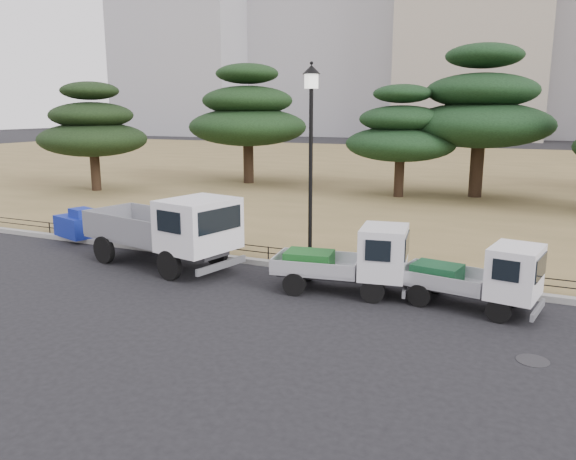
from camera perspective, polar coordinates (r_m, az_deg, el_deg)
The scene contains 14 objects.
ground at distance 14.32m, azimuth -3.35°, elevation -6.63°, with size 220.00×220.00×0.00m, color black.
lawn at distance 43.28m, azimuth 16.00°, elevation 5.67°, with size 120.00×56.00×0.15m, color olive.
curb at distance 16.53m, azimuth 0.87°, elevation -3.74°, with size 120.00×0.25×0.16m, color gray.
truck_large at distance 16.94m, azimuth -12.20°, elevation 0.29°, with size 5.25×2.91×2.16m.
truck_kei_front at distance 14.35m, azimuth 6.40°, elevation -2.98°, with size 3.50×1.87×1.77m.
truck_kei_rear at distance 13.81m, azimuth 18.88°, elevation -4.46°, with size 3.28×1.80×1.63m.
street_lamp at distance 16.07m, azimuth 2.34°, elevation 9.89°, with size 0.51×0.51×5.66m.
pipe_fence at distance 16.57m, azimuth 1.08°, elevation -2.41°, with size 38.00×0.04×0.40m.
tarp_pile at distance 21.47m, azimuth -20.43°, elevation 0.53°, with size 1.84×1.56×1.05m.
manhole at distance 11.71m, azimuth 23.61°, elevation -12.06°, with size 0.60×0.60×0.01m, color #2D2D30.
pine_west_far at distance 33.17m, azimuth -19.25°, elevation 9.71°, with size 5.89×5.89×5.95m.
pine_west_near at distance 34.77m, azimuth -4.11°, elevation 11.57°, with size 7.15×7.15×7.15m.
pine_center_left at distance 29.60m, azimuth 11.40°, elevation 9.67°, with size 5.62×5.62×5.71m.
pine_center_right at distance 30.59m, azimuth 18.98°, elevation 11.49°, with size 7.23×7.23×7.67m.
Camera 1 is at (6.37, -11.97, 4.60)m, focal length 35.00 mm.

